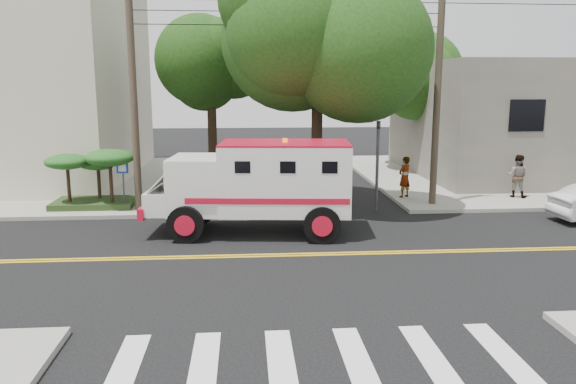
{
  "coord_description": "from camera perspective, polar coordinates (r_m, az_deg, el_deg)",
  "views": [
    {
      "loc": [
        -1.4,
        -15.99,
        5.0
      ],
      "look_at": [
        -0.04,
        1.63,
        1.6
      ],
      "focal_mm": 35.0,
      "sensor_mm": 36.0,
      "label": 1
    }
  ],
  "objects": [
    {
      "name": "building_right",
      "position": [
        34.23,
        24.41,
        6.83
      ],
      "size": [
        14.0,
        12.0,
        6.0
      ],
      "primitive_type": "cube",
      "color": "#615E53",
      "rests_on": "sidewalk_ne"
    },
    {
      "name": "palm_planter",
      "position": [
        23.65,
        -19.16,
        2.13
      ],
      "size": [
        3.52,
        2.63,
        2.36
      ],
      "color": "#1E3314",
      "rests_on": "sidewalk_nw"
    },
    {
      "name": "pedestrian_b",
      "position": [
        26.35,
        22.26,
        1.52
      ],
      "size": [
        1.14,
        1.1,
        1.86
      ],
      "primitive_type": "imported",
      "rotation": [
        0.0,
        0.0,
        2.53
      ],
      "color": "gray",
      "rests_on": "sidewalk_ne"
    },
    {
      "name": "utility_pole_left",
      "position": [
        22.39,
        -15.42,
        9.23
      ],
      "size": [
        0.28,
        0.28,
        9.0
      ],
      "primitive_type": "cylinder",
      "color": "#382D23",
      "rests_on": "ground"
    },
    {
      "name": "utility_pole_right",
      "position": [
        23.5,
        14.93,
        9.31
      ],
      "size": [
        0.28,
        0.28,
        9.0
      ],
      "primitive_type": "cylinder",
      "color": "#382D23",
      "rests_on": "ground"
    },
    {
      "name": "ground",
      "position": [
        16.81,
        0.58,
        -6.41
      ],
      "size": [
        100.0,
        100.0,
        0.0
      ],
      "primitive_type": "plane",
      "color": "black",
      "rests_on": "ground"
    },
    {
      "name": "traffic_signal",
      "position": [
        22.38,
        9.09,
        3.63
      ],
      "size": [
        0.15,
        0.18,
        3.6
      ],
      "color": "#3F3F42",
      "rests_on": "ground"
    },
    {
      "name": "armored_truck",
      "position": [
        18.89,
        -2.98,
        1.04
      ],
      "size": [
        7.05,
        3.3,
        3.12
      ],
      "rotation": [
        0.0,
        0.0,
        -0.09
      ],
      "color": "silver",
      "rests_on": "ground"
    },
    {
      "name": "tree_right",
      "position": [
        33.39,
        13.79,
        12.46
      ],
      "size": [
        4.8,
        4.5,
        8.2
      ],
      "color": "black",
      "rests_on": "ground"
    },
    {
      "name": "tree_left",
      "position": [
        27.82,
        -7.2,
        12.31
      ],
      "size": [
        4.48,
        4.2,
        7.7
      ],
      "color": "black",
      "rests_on": "ground"
    },
    {
      "name": "tree_main",
      "position": [
        22.56,
        4.3,
        16.46
      ],
      "size": [
        6.08,
        5.7,
        9.85
      ],
      "color": "black",
      "rests_on": "ground"
    },
    {
      "name": "sidewalk_nw",
      "position": [
        32.25,
        -26.38,
        0.97
      ],
      "size": [
        17.0,
        17.0,
        0.15
      ],
      "primitive_type": "cube",
      "color": "gray",
      "rests_on": "ground"
    },
    {
      "name": "sidewalk_ne",
      "position": [
        33.41,
        22.15,
        1.6
      ],
      "size": [
        17.0,
        17.0,
        0.15
      ],
      "primitive_type": "cube",
      "color": "gray",
      "rests_on": "ground"
    },
    {
      "name": "pedestrian_a",
      "position": [
        24.89,
        11.76,
        1.51
      ],
      "size": [
        0.78,
        0.71,
        1.78
      ],
      "primitive_type": "imported",
      "rotation": [
        0.0,
        0.0,
        3.73
      ],
      "color": "gray",
      "rests_on": "sidewalk_ne"
    },
    {
      "name": "accessibility_sign",
      "position": [
        22.97,
        -16.41,
        1.34
      ],
      "size": [
        0.45,
        0.1,
        2.02
      ],
      "color": "#3F3F42",
      "rests_on": "ground"
    }
  ]
}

